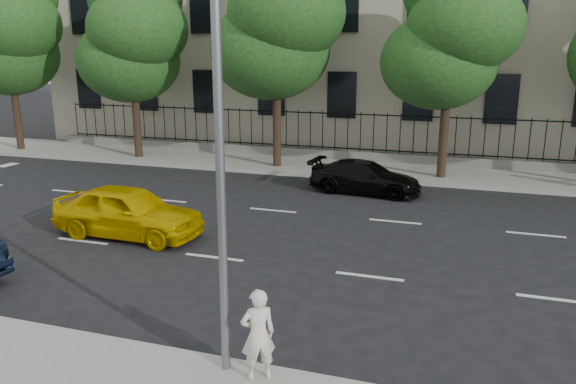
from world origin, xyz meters
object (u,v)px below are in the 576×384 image
Objects in this scene: black_sedan at (365,177)px; woman_near at (258,334)px; street_light at (232,51)px; yellow_taxi at (128,211)px.

woman_near reaches higher than black_sedan.
black_sedan is (-0.05, 12.01, -4.55)m from street_light.
woman_near is (6.11, -5.69, 0.17)m from yellow_taxi.
street_light reaches higher than yellow_taxi.
woman_near is at bearing -171.35° from black_sedan.
street_light is 5.36× the size of woman_near.
yellow_taxi is at bearing 137.43° from street_light.
black_sedan is at bearing 90.23° from street_light.
yellow_taxi is 1.05× the size of black_sedan.
yellow_taxi is at bearing 147.55° from black_sedan.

